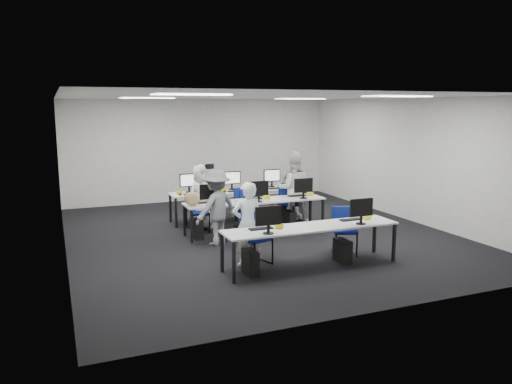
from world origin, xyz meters
name	(u,v)px	position (x,y,z in m)	size (l,w,h in m)	color
room	(259,167)	(0.00, 0.00, 1.50)	(9.00, 9.02, 3.00)	black
ceiling_panels	(259,97)	(0.00, 0.00, 2.98)	(5.20, 4.60, 0.02)	white
desk_front	(311,229)	(0.00, -2.40, 0.68)	(3.20, 0.70, 0.73)	silver
desk_mid	(255,203)	(0.00, 0.20, 0.68)	(3.20, 0.70, 0.73)	silver
desk_back	(234,193)	(0.00, 1.60, 0.68)	(3.20, 0.70, 0.73)	silver
equipment_front	(302,248)	(-0.19, -2.42, 0.36)	(2.51, 0.41, 1.19)	#0D53AE
equipment_mid	(248,218)	(-0.19, 0.18, 0.36)	(2.91, 0.41, 1.19)	white
equipment_back	(241,205)	(0.19, 1.62, 0.36)	(2.91, 0.41, 1.19)	white
chair_0	(255,248)	(-0.85, -1.88, 0.29)	(0.58, 0.60, 0.92)	navy
chair_1	(344,239)	(0.96, -1.96, 0.28)	(0.57, 0.60, 0.89)	navy
chair_2	(200,220)	(-1.12, 0.78, 0.26)	(0.47, 0.50, 0.83)	navy
chair_3	(247,215)	(-0.02, 0.71, 0.29)	(0.56, 0.59, 0.92)	navy
chair_4	(292,211)	(1.21, 0.81, 0.28)	(0.57, 0.60, 0.89)	navy
chair_5	(198,216)	(-1.08, 1.11, 0.28)	(0.48, 0.52, 0.90)	navy
chair_6	(246,213)	(0.09, 1.03, 0.27)	(0.47, 0.50, 0.87)	navy
chair_7	(284,208)	(1.09, 1.00, 0.31)	(0.50, 0.54, 0.98)	navy
handbag	(192,199)	(-1.45, 0.18, 0.88)	(0.36, 0.23, 0.29)	#9C8450
student_0	(247,224)	(-1.01, -1.90, 0.75)	(0.55, 0.36, 1.50)	beige
student_1	(293,189)	(1.19, 0.72, 0.84)	(0.82, 0.64, 1.68)	beige
student_2	(202,197)	(-1.01, 0.97, 0.75)	(0.73, 0.48, 1.50)	beige
student_3	(294,185)	(1.39, 1.07, 0.85)	(1.00, 0.42, 1.71)	beige
photographer	(216,207)	(-1.10, -0.41, 0.77)	(1.00, 0.57, 1.54)	slate
dslr_camera	(210,166)	(-1.18, -0.24, 1.60)	(0.14, 0.18, 0.10)	black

